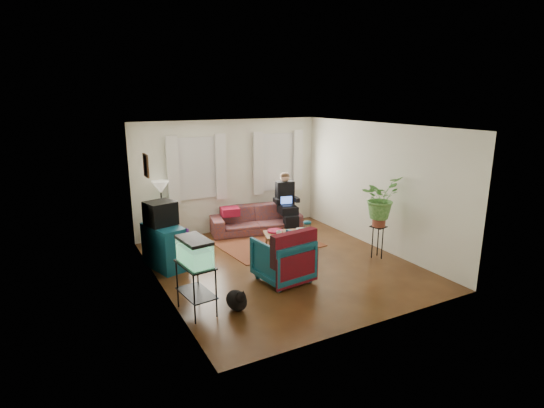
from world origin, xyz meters
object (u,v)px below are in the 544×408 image
dresser (164,247)px  plant_stand (378,242)px  side_table (163,226)px  aquarium_stand (196,288)px  sofa (255,215)px  armchair (283,257)px  coffee_table (289,243)px

dresser → plant_stand: 4.11m
side_table → aquarium_stand: (-0.35, -3.35, 0.02)m
sofa → side_table: bearing=-177.3°
armchair → side_table: bearing=-72.9°
side_table → armchair: bearing=-66.0°
sofa → dresser: 2.69m
coffee_table → armchair: bearing=-107.1°
armchair → plant_stand: (2.17, 0.05, -0.10)m
dresser → plant_stand: bearing=-36.7°
sofa → coffee_table: (0.01, -1.54, -0.20)m
side_table → aquarium_stand: size_ratio=0.94×
plant_stand → aquarium_stand: bearing=-173.6°
coffee_table → plant_stand: bearing=-19.9°
aquarium_stand → armchair: bearing=5.8°
sofa → plant_stand: size_ratio=3.22×
sofa → plant_stand: bearing=-50.5°
dresser → aquarium_stand: 1.90m
aquarium_stand → coffee_table: 2.88m
aquarium_stand → plant_stand: 3.87m
side_table → coffee_table: side_table is taller
plant_stand → side_table: bearing=140.1°
sofa → armchair: armchair is taller
sofa → aquarium_stand: size_ratio=2.75×
sofa → side_table: 2.11m
side_table → coffee_table: size_ratio=0.72×
dresser → coffee_table: (2.44, -0.40, -0.20)m
aquarium_stand → armchair: armchair is taller
side_table → dresser: bearing=-103.1°
sofa → side_table: (-2.09, 0.31, -0.05)m
armchair → aquarium_stand: bearing=6.0°
sofa → coffee_table: 1.55m
sofa → armchair: size_ratio=2.43×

